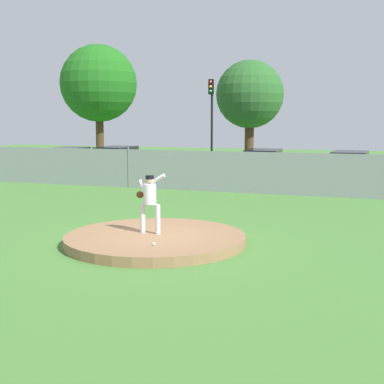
% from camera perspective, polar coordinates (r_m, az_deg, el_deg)
% --- Properties ---
extents(ground_plane, '(80.00, 80.00, 0.00)m').
position_cam_1_polar(ground_plane, '(19.02, 3.33, -1.68)').
color(ground_plane, '#4C8438').
extents(asphalt_strip, '(44.00, 7.00, 0.01)m').
position_cam_1_polar(asphalt_strip, '(27.21, 8.44, 1.08)').
color(asphalt_strip, '#2B2B2D').
rests_on(asphalt_strip, ground_plane).
extents(pitchers_mound, '(4.58, 4.58, 0.24)m').
position_cam_1_polar(pitchers_mound, '(13.46, -3.99, -5.09)').
color(pitchers_mound, '#99704C').
rests_on(pitchers_mound, ground_plane).
extents(pitcher_youth, '(0.83, 0.32, 1.55)m').
position_cam_1_polar(pitcher_youth, '(13.42, -4.61, -0.62)').
color(pitcher_youth, silver).
rests_on(pitcher_youth, pitchers_mound).
extents(baseball, '(0.07, 0.07, 0.07)m').
position_cam_1_polar(baseball, '(12.24, -4.15, -5.63)').
color(baseball, white).
rests_on(baseball, pitchers_mound).
extents(chainlink_fence, '(28.90, 0.07, 1.89)m').
position_cam_1_polar(chainlink_fence, '(22.74, 6.23, 2.10)').
color(chainlink_fence, gray).
rests_on(chainlink_fence, ground_plane).
extents(parked_car_burgundy, '(2.00, 4.72, 1.62)m').
position_cam_1_polar(parked_car_burgundy, '(27.68, 7.70, 2.84)').
color(parked_car_burgundy, maroon).
rests_on(parked_car_burgundy, ground_plane).
extents(parked_car_slate, '(1.89, 4.42, 1.66)m').
position_cam_1_polar(parked_car_slate, '(26.21, 16.63, 2.32)').
color(parked_car_slate, slate).
rests_on(parked_car_slate, ground_plane).
extents(parked_car_white, '(1.93, 4.19, 1.58)m').
position_cam_1_polar(parked_car_white, '(31.32, -13.18, 3.20)').
color(parked_car_white, silver).
rests_on(parked_car_white, ground_plane).
extents(parked_car_teal, '(1.89, 4.71, 1.65)m').
position_cam_1_polar(parked_car_teal, '(30.21, -8.14, 3.26)').
color(parked_car_teal, '#146066').
rests_on(parked_car_teal, ground_plane).
extents(traffic_cone_orange, '(0.40, 0.40, 0.55)m').
position_cam_1_polar(traffic_cone_orange, '(27.24, -2.29, 1.72)').
color(traffic_cone_orange, orange).
rests_on(traffic_cone_orange, asphalt_strip).
extents(traffic_light_near, '(0.28, 0.46, 5.58)m').
position_cam_1_polar(traffic_light_near, '(32.49, 2.12, 8.87)').
color(traffic_light_near, black).
rests_on(traffic_light_near, ground_plane).
extents(tree_slender_far, '(5.77, 5.77, 8.78)m').
position_cam_1_polar(tree_slender_far, '(41.14, -10.05, 11.44)').
color(tree_slender_far, '#4C331E').
rests_on(tree_slender_far, ground_plane).
extents(tree_tall_centre, '(4.39, 4.39, 6.99)m').
position_cam_1_polar(tree_tall_centre, '(34.89, 6.26, 10.38)').
color(tree_tall_centre, '#4C331E').
rests_on(tree_tall_centre, ground_plane).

